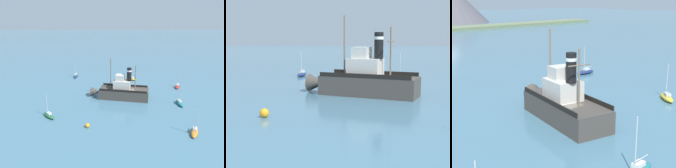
# 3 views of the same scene
# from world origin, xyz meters

# --- Properties ---
(ground_plane) EXTENTS (600.00, 600.00, 0.00)m
(ground_plane) POSITION_xyz_m (0.00, 0.00, 0.00)
(ground_plane) COLOR #477289
(old_tugboat) EXTENTS (6.98, 14.79, 9.90)m
(old_tugboat) POSITION_xyz_m (1.21, 1.99, 1.83)
(old_tugboat) COLOR #423D38
(old_tugboat) RESTS_ON ground
(sailboat_navy) EXTENTS (3.87, 1.38, 4.90)m
(sailboat_navy) POSITION_xyz_m (20.28, 15.84, 0.43)
(sailboat_navy) COLOR navy
(sailboat_navy) RESTS_ON ground
(sailboat_yellow) EXTENTS (3.30, 3.61, 4.90)m
(sailboat_yellow) POSITION_xyz_m (16.19, -2.47, 0.43)
(sailboat_yellow) COLOR gold
(sailboat_yellow) RESTS_ON ground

